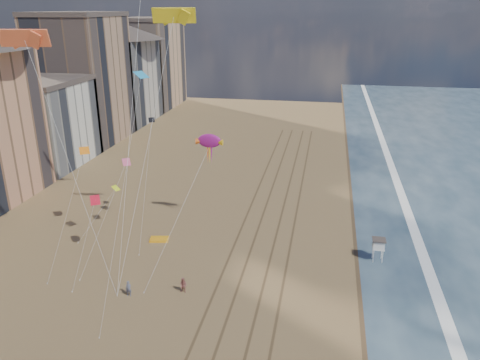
% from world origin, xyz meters
% --- Properties ---
extents(wet_sand, '(260.00, 260.00, 0.00)m').
position_xyz_m(wet_sand, '(19.00, 40.00, 0.00)').
color(wet_sand, '#42301E').
rests_on(wet_sand, ground).
extents(foam, '(260.00, 260.00, 0.00)m').
position_xyz_m(foam, '(23.20, 40.00, 0.00)').
color(foam, white).
rests_on(foam, ground).
extents(tracks, '(7.68, 120.00, 0.01)m').
position_xyz_m(tracks, '(2.55, 30.00, 0.01)').
color(tracks, brown).
rests_on(tracks, ground).
extents(buildings, '(34.72, 131.35, 29.00)m').
position_xyz_m(buildings, '(-45.73, 65.59, 13.55)').
color(buildings, '#C6B284').
rests_on(buildings, ground).
extents(lifeguard_stand, '(1.64, 1.64, 2.97)m').
position_xyz_m(lifeguard_stand, '(17.24, 25.77, 2.29)').
color(lifeguard_stand, white).
rests_on(lifeguard_stand, ground).
extents(grounded_kite, '(2.74, 2.03, 0.28)m').
position_xyz_m(grounded_kite, '(-11.56, 25.80, 0.14)').
color(grounded_kite, '#FFA615').
rests_on(grounded_kite, ground).
extents(show_kite, '(3.82, 9.47, 21.91)m').
position_xyz_m(show_kite, '(-5.68, 31.52, 12.78)').
color(show_kite, '#971779').
rests_on(show_kite, ground).
extents(kite_flyer_a, '(0.72, 0.52, 1.83)m').
position_xyz_m(kite_flyer_a, '(-10.29, 12.69, 0.92)').
color(kite_flyer_a, '#55596E').
rests_on(kite_flyer_a, ground).
extents(kite_flyer_b, '(0.99, 0.83, 1.86)m').
position_xyz_m(kite_flyer_b, '(-4.55, 14.42, 0.93)').
color(kite_flyer_b, '#92504A').
rests_on(kite_flyer_b, ground).
extents(small_kites, '(14.09, 17.89, 19.77)m').
position_xyz_m(small_kites, '(-16.07, 23.72, 12.76)').
color(small_kites, '#2798D1').
rests_on(small_kites, ground).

